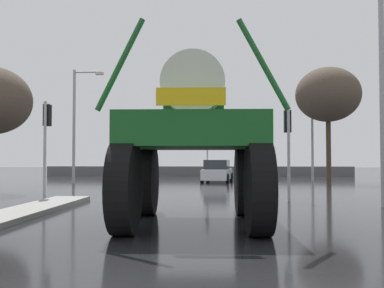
{
  "coord_description": "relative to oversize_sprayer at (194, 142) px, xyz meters",
  "views": [
    {
      "loc": [
        1.38,
        -5.04,
        1.59
      ],
      "look_at": [
        0.69,
        9.04,
        2.07
      ],
      "focal_mm": 41.08,
      "sensor_mm": 36.0,
      "label": 1
    }
  ],
  "objects": [
    {
      "name": "ground_plane",
      "position": [
        -0.9,
        12.22,
        -2.01
      ],
      "size": [
        120.0,
        120.0,
        0.0
      ],
      "primitive_type": "plane",
      "color": "black"
    },
    {
      "name": "median_island",
      "position": [
        -4.94,
        0.54,
        -1.94
      ],
      "size": [
        1.33,
        10.83,
        0.15
      ],
      "primitive_type": "cube",
      "color": "gray",
      "rests_on": "ground"
    },
    {
      "name": "oversize_sprayer",
      "position": [
        0.0,
        0.0,
        0.0
      ],
      "size": [
        4.04,
        5.47,
        4.52
      ],
      "rotation": [
        0.0,
        0.0,
        1.59
      ],
      "color": "black",
      "rests_on": "ground"
    },
    {
      "name": "sedan_ahead",
      "position": [
        0.75,
        19.59,
        -1.3
      ],
      "size": [
        2.31,
        4.29,
        1.52
      ],
      "rotation": [
        0.0,
        0.0,
        1.43
      ],
      "color": "silver",
      "rests_on": "ground"
    },
    {
      "name": "traffic_signal_near_left",
      "position": [
        -5.99,
        5.89,
        0.77
      ],
      "size": [
        0.24,
        0.54,
        3.81
      ],
      "color": "#A8AAAF",
      "rests_on": "ground"
    },
    {
      "name": "traffic_signal_near_right",
      "position": [
        3.3,
        5.9,
        0.56
      ],
      "size": [
        0.24,
        0.54,
        3.53
      ],
      "color": "#A8AAAF",
      "rests_on": "ground"
    },
    {
      "name": "traffic_signal_far_left",
      "position": [
        0.02,
        23.56,
        0.88
      ],
      "size": [
        0.24,
        0.55,
        3.96
      ],
      "color": "#A8AAAF",
      "rests_on": "ground"
    },
    {
      "name": "traffic_signal_far_right",
      "position": [
        2.2,
        23.56,
        0.93
      ],
      "size": [
        0.24,
        0.55,
        4.04
      ],
      "color": "#A8AAAF",
      "rests_on": "ground"
    },
    {
      "name": "streetlight_far_left",
      "position": [
        -8.26,
        16.78,
        2.09
      ],
      "size": [
        1.99,
        0.24,
        7.31
      ],
      "color": "#A8AAAF",
      "rests_on": "ground"
    },
    {
      "name": "streetlight_far_right",
      "position": [
        8.06,
        22.28,
        2.16
      ],
      "size": [
        2.18,
        0.24,
        7.39
      ],
      "color": "#A8AAAF",
      "rests_on": "ground"
    },
    {
      "name": "bare_tree_right",
      "position": [
        8.09,
        18.51,
        3.82
      ],
      "size": [
        4.26,
        4.26,
        7.67
      ],
      "color": "#473828",
      "rests_on": "ground"
    },
    {
      "name": "roadside_barrier",
      "position": [
        -0.9,
        29.45,
        -1.56
      ],
      "size": [
        28.19,
        0.24,
        0.9
      ],
      "primitive_type": "cube",
      "color": "#59595B",
      "rests_on": "ground"
    }
  ]
}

